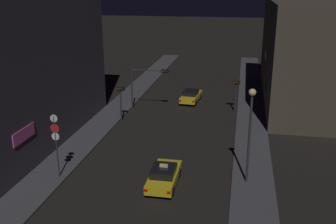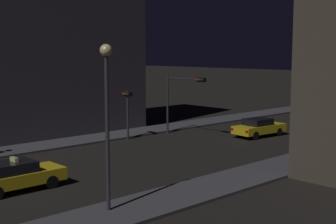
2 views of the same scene
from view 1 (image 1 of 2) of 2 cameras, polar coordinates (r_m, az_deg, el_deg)
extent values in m
cube|color=#424247|center=(46.73, -6.30, 1.53)|extent=(2.93, 62.31, 0.15)
cube|color=#424247|center=(44.79, 11.83, 0.50)|extent=(2.93, 62.31, 0.15)
cube|color=#3D3842|center=(34.28, -22.78, 9.42)|extent=(7.82, 24.33, 17.97)
cube|color=#D859B2|center=(29.57, -20.05, -3.06)|extent=(0.08, 2.80, 0.90)
cube|color=#473D33|center=(48.27, 19.36, 8.10)|extent=(8.95, 23.37, 11.54)
cube|color=#337FE5|center=(44.01, 13.86, 2.77)|extent=(0.08, 2.80, 0.90)
cube|color=#D859B2|center=(47.89, 13.91, 7.96)|extent=(0.08, 2.80, 0.90)
cube|color=yellow|center=(27.66, -0.56, -9.31)|extent=(1.81, 4.41, 0.60)
cube|color=black|center=(27.24, -0.65, -8.48)|extent=(1.59, 1.98, 0.50)
cube|color=red|center=(25.86, -3.22, -11.19)|extent=(0.24, 0.06, 0.16)
cube|color=red|center=(25.57, 0.11, -11.52)|extent=(0.24, 0.06, 0.16)
cylinder|color=black|center=(29.14, -1.57, -8.48)|extent=(0.22, 0.64, 0.64)
cylinder|color=black|center=(28.86, 1.57, -8.75)|extent=(0.22, 0.64, 0.64)
cylinder|color=black|center=(26.79, -2.86, -11.04)|extent=(0.22, 0.64, 0.64)
cylinder|color=black|center=(26.50, 0.58, -11.38)|extent=(0.22, 0.64, 0.64)
cube|color=#F4E08C|center=(27.17, -0.61, -7.72)|extent=(0.56, 0.18, 0.20)
cube|color=yellow|center=(46.50, 3.35, 2.23)|extent=(2.19, 4.54, 0.60)
cube|color=black|center=(46.17, 3.31, 2.82)|extent=(1.76, 2.11, 0.50)
cube|color=red|center=(44.57, 1.78, 1.67)|extent=(0.24, 0.08, 0.16)
cube|color=red|center=(44.24, 3.67, 1.52)|extent=(0.24, 0.08, 0.16)
cylinder|color=black|center=(48.04, 2.77, 2.39)|extent=(0.28, 0.66, 0.64)
cylinder|color=black|center=(47.71, 4.64, 2.24)|extent=(0.28, 0.66, 0.64)
cylinder|color=black|center=(45.49, 1.98, 1.49)|extent=(0.28, 0.66, 0.64)
cylinder|color=black|center=(45.15, 3.95, 1.33)|extent=(0.28, 0.66, 0.64)
cylinder|color=#2D2D33|center=(43.23, -5.23, 3.35)|extent=(0.16, 0.16, 4.73)
cylinder|color=#2D2D33|center=(42.27, -2.91, 6.01)|extent=(3.66, 0.10, 0.10)
cube|color=black|center=(41.89, -0.46, 5.92)|extent=(0.80, 0.28, 0.32)
sphere|color=red|center=(41.77, -0.84, 5.88)|extent=(0.20, 0.20, 0.20)
sphere|color=#3F2D0C|center=(41.72, -0.51, 5.87)|extent=(0.20, 0.20, 0.20)
sphere|color=#0C3319|center=(41.67, -0.17, 5.85)|extent=(0.20, 0.20, 0.20)
cylinder|color=#2D2D33|center=(39.62, -6.81, 1.12)|extent=(0.16, 0.16, 3.68)
cube|color=black|center=(39.18, -6.89, 3.34)|extent=(0.80, 0.28, 0.32)
sphere|color=red|center=(39.10, -7.32, 3.29)|extent=(0.20, 0.20, 0.20)
sphere|color=#3F2D0C|center=(39.02, -6.97, 3.28)|extent=(0.20, 0.20, 0.20)
sphere|color=#0C3319|center=(38.95, -6.62, 3.26)|extent=(0.20, 0.20, 0.20)
cylinder|color=#2D2D33|center=(43.06, 9.72, 2.26)|extent=(0.16, 0.16, 3.52)
cube|color=black|center=(42.67, 9.82, 4.21)|extent=(0.80, 0.28, 0.32)
sphere|color=red|center=(42.51, 9.48, 4.18)|extent=(0.20, 0.20, 0.20)
sphere|color=#3F2D0C|center=(42.50, 9.82, 4.16)|extent=(0.20, 0.20, 0.20)
sphere|color=#0C3319|center=(42.50, 10.15, 4.14)|extent=(0.20, 0.20, 0.20)
cylinder|color=#2D2D33|center=(28.84, -15.75, -4.88)|extent=(0.10, 0.10, 4.56)
cylinder|color=white|center=(28.08, -16.14, -0.89)|extent=(0.53, 0.03, 0.53)
cylinder|color=red|center=(28.32, -16.01, -2.28)|extent=(0.63, 0.03, 0.63)
cylinder|color=white|center=(28.53, -15.90, -3.41)|extent=(0.56, 0.03, 0.56)
cylinder|color=#2D2D33|center=(27.29, 11.60, -4.02)|extent=(0.16, 0.16, 6.21)
sphere|color=#F4D88C|center=(26.23, 12.06, 2.78)|extent=(0.49, 0.49, 0.49)
camera|label=2|loc=(22.60, 55.24, -7.69)|focal=50.48mm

